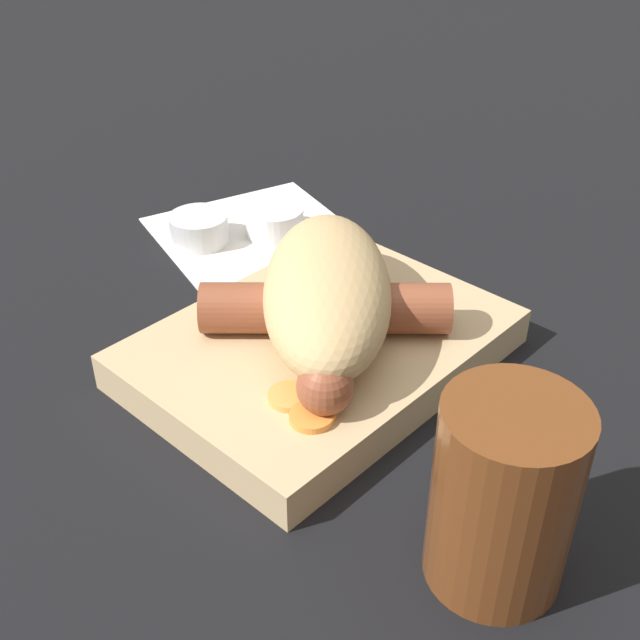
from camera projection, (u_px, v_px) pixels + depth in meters
ground_plane at (320, 363)px, 0.55m from camera, size 3.00×3.00×0.00m
food_tray at (320, 348)px, 0.54m from camera, size 0.24×0.18×0.03m
bread_roll at (332, 293)px, 0.52m from camera, size 0.19×0.19×0.06m
sausage at (325, 308)px, 0.53m from camera, size 0.15×0.15×0.03m
pickled_veggies at (307, 404)px, 0.47m from camera, size 0.06×0.06×0.00m
napkin at (256, 234)px, 0.70m from camera, size 0.20×0.20×0.00m
condiment_cup_near at (275, 224)px, 0.69m from camera, size 0.05×0.05×0.03m
condiment_cup_far at (199, 231)px, 0.68m from camera, size 0.05×0.05×0.03m
drink_glass at (503, 496)px, 0.38m from camera, size 0.07×0.07×0.10m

